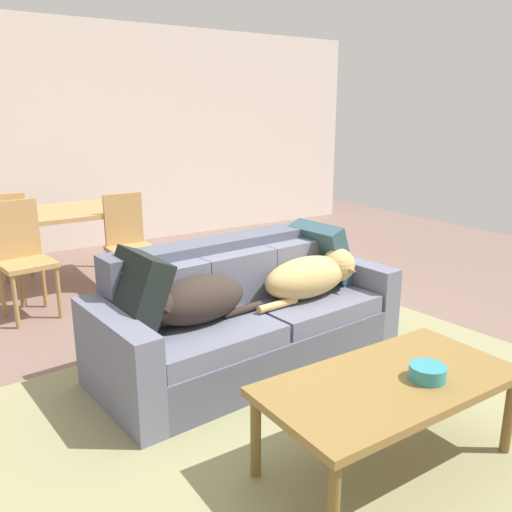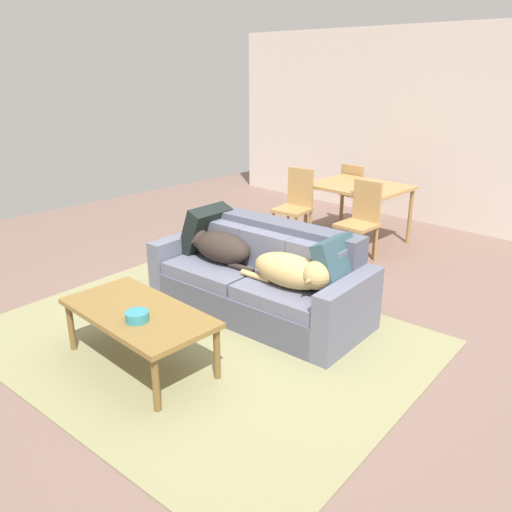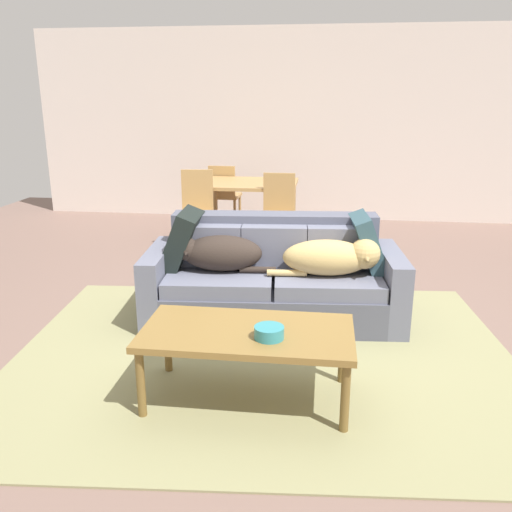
{
  "view_description": "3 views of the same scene",
  "coord_description": "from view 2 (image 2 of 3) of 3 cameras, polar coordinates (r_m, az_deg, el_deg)",
  "views": [
    {
      "loc": [
        -1.88,
        -2.67,
        1.66
      ],
      "look_at": [
        0.03,
        0.24,
        0.71
      ],
      "focal_mm": 37.43,
      "sensor_mm": 36.0,
      "label": 1
    },
    {
      "loc": [
        2.91,
        -3.03,
        2.17
      ],
      "look_at": [
        -0.06,
        0.05,
        0.59
      ],
      "focal_mm": 36.32,
      "sensor_mm": 36.0,
      "label": 2
    },
    {
      "loc": [
        0.29,
        -4.01,
        1.78
      ],
      "look_at": [
        -0.24,
        0.1,
        0.53
      ],
      "focal_mm": 37.84,
      "sensor_mm": 36.0,
      "label": 3
    }
  ],
  "objects": [
    {
      "name": "dog_on_right_cushion",
      "position": [
        4.29,
        4.18,
        -1.71
      ],
      "size": [
        0.87,
        0.37,
        0.3
      ],
      "rotation": [
        0.0,
        0.0,
        0.08
      ],
      "color": "tan",
      "rests_on": "couch"
    },
    {
      "name": "throw_pillow_by_right_arm",
      "position": [
        4.28,
        9.02,
        -1.07
      ],
      "size": [
        0.32,
        0.48,
        0.48
      ],
      "primitive_type": "cube",
      "rotation": [
        0.0,
        -0.36,
        0.09
      ],
      "color": "#32515B",
      "rests_on": "couch"
    },
    {
      "name": "back_partition",
      "position": [
        7.65,
        21.98,
        12.7
      ],
      "size": [
        8.0,
        0.12,
        2.7
      ],
      "primitive_type": "cube",
      "color": "silver",
      "rests_on": "ground"
    },
    {
      "name": "couch",
      "position": [
        4.76,
        0.65,
        -2.6
      ],
      "size": [
        2.11,
        1.03,
        0.82
      ],
      "rotation": [
        0.0,
        0.0,
        0.08
      ],
      "color": "#525565",
      "rests_on": "ground"
    },
    {
      "name": "dining_chair_far_left",
      "position": [
        7.52,
        10.95,
        7.04
      ],
      "size": [
        0.42,
        0.42,
        0.87
      ],
      "rotation": [
        0.0,
        0.0,
        3.09
      ],
      "color": "tan",
      "rests_on": "ground"
    },
    {
      "name": "area_rug",
      "position": [
        4.43,
        -6.1,
        -9.05
      ],
      "size": [
        3.71,
        3.02,
        0.01
      ],
      "primitive_type": "cube",
      "rotation": [
        0.0,
        0.0,
        0.08
      ],
      "color": "#8E8C60",
      "rests_on": "ground"
    },
    {
      "name": "ground_plane",
      "position": [
        4.72,
        0.16,
        -7.06
      ],
      "size": [
        10.0,
        10.0,
        0.0
      ],
      "primitive_type": "plane",
      "color": "#7B6055"
    },
    {
      "name": "dining_chair_near_right",
      "position": [
        6.13,
        11.47,
        4.14
      ],
      "size": [
        0.4,
        0.4,
        0.93
      ],
      "rotation": [
        0.0,
        0.0,
        -0.0
      ],
      "color": "tan",
      "rests_on": "ground"
    },
    {
      "name": "bowl_on_coffee_table",
      "position": [
        3.79,
        -12.96,
        -6.48
      ],
      "size": [
        0.17,
        0.17,
        0.07
      ],
      "primitive_type": "cylinder",
      "color": "teal",
      "rests_on": "coffee_table"
    },
    {
      "name": "dining_table",
      "position": [
        6.75,
        11.28,
        7.08
      ],
      "size": [
        1.15,
        0.91,
        0.75
      ],
      "color": "tan",
      "rests_on": "ground"
    },
    {
      "name": "dog_on_left_cushion",
      "position": [
        4.88,
        -4.0,
        1.05
      ],
      "size": [
        0.8,
        0.37,
        0.29
      ],
      "rotation": [
        0.0,
        0.0,
        0.08
      ],
      "color": "#322822",
      "rests_on": "couch"
    },
    {
      "name": "throw_pillow_by_left_arm",
      "position": [
        5.16,
        -5.6,
        2.9
      ],
      "size": [
        0.35,
        0.5,
        0.5
      ],
      "primitive_type": "cube",
      "rotation": [
        0.0,
        0.38,
        0.06
      ],
      "color": "black",
      "rests_on": "couch"
    },
    {
      "name": "coffee_table",
      "position": [
        3.98,
        -12.83,
        -6.46
      ],
      "size": [
        1.24,
        0.63,
        0.46
      ],
      "color": "olive",
      "rests_on": "ground"
    },
    {
      "name": "dining_chair_near_left",
      "position": [
        6.59,
        4.39,
        5.82
      ],
      "size": [
        0.45,
        0.45,
        0.96
      ],
      "rotation": [
        0.0,
        0.0,
        0.13
      ],
      "color": "tan",
      "rests_on": "ground"
    }
  ]
}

